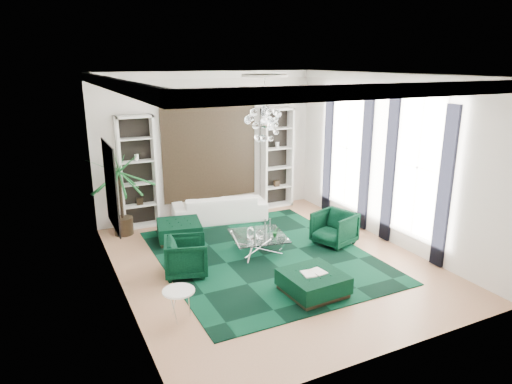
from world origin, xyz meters
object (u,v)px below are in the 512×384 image
sofa (219,208)px  armchair_right (334,228)px  armchair_left (186,257)px  ottoman_front (313,283)px  palm (120,184)px  side_table (179,305)px  coffee_table (258,244)px  ottoman_side (179,231)px

sofa → armchair_right: size_ratio=2.86×
armchair_left → ottoman_front: (1.80, -1.75, -0.17)m
armchair_right → palm: 5.10m
side_table → palm: 4.37m
armchair_left → coffee_table: (1.75, 0.35, -0.18)m
armchair_left → ottoman_front: bearing=-118.6°
ottoman_side → side_table: (-1.00, -3.30, 0.03)m
sofa → armchair_left: bearing=66.6°
armchair_left → armchair_right: bearing=-74.4°
coffee_table → armchair_right: bearing=-11.3°
ottoman_side → sofa: bearing=32.2°
sofa → coffee_table: 2.31m
ottoman_front → palm: size_ratio=0.40×
coffee_table → ottoman_side: (-1.35, 1.45, 0.02)m
coffee_table → side_table: side_table is taller
ottoman_side → ottoman_front: bearing=-68.5°
sofa → armchair_right: 3.18m
coffee_table → ottoman_front: ottoman_front is taller
coffee_table → palm: bearing=135.6°
armchair_right → coffee_table: (-1.75, 0.35, -0.18)m
sofa → armchair_left: 3.18m
sofa → coffee_table: bearing=100.0°
ottoman_front → side_table: size_ratio=1.93×
armchair_left → palm: bearing=29.9°
sofa → ottoman_side: size_ratio=2.46×
coffee_table → ottoman_side: size_ratio=1.17×
armchair_left → palm: palm is taller
armchair_right → sofa: bearing=-164.6°
armchair_right → palm: bearing=-141.3°
armchair_right → ottoman_side: (-3.10, 1.80, -0.16)m
armchair_right → coffee_table: bearing=-119.3°
armchair_left → coffee_table: armchair_left is taller
sofa → side_table: 4.77m
ottoman_side → palm: (-1.10, 0.95, 1.05)m
ottoman_side → ottoman_front: 3.82m
armchair_left → ottoman_front: size_ratio=0.81×
armchair_left → palm: (-0.70, 2.75, 0.89)m
armchair_left → side_table: 1.62m
palm → armchair_right: bearing=-33.2°
sofa → ottoman_front: 4.40m
sofa → ottoman_front: size_ratio=2.38×
armchair_right → side_table: (-4.10, -1.50, -0.13)m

